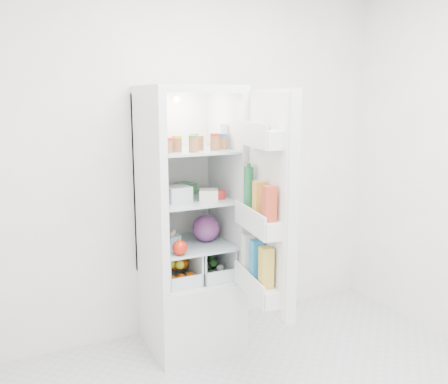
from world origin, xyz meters
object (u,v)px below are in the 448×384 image
refrigerator (188,252)px  red_cabbage (206,228)px  fridge_door (267,206)px  mushroom_bowl (168,241)px

refrigerator → red_cabbage: (0.11, -0.08, 0.18)m
red_cabbage → fridge_door: (0.15, -0.56, 0.25)m
red_cabbage → fridge_door: bearing=-75.1°
refrigerator → mushroom_bowl: (-0.17, -0.07, 0.12)m
red_cabbage → fridge_door: size_ratio=0.14×
red_cabbage → mushroom_bowl: red_cabbage is taller
mushroom_bowl → fridge_door: fridge_door is taller
red_cabbage → refrigerator: bearing=144.9°
refrigerator → red_cabbage: 0.22m
mushroom_bowl → refrigerator: bearing=21.7°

